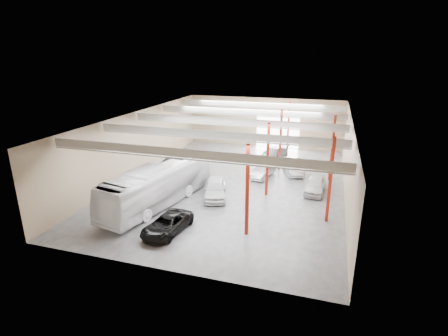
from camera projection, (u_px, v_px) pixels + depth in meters
The scene contains 8 objects.
depot_shell at pixel (237, 136), 35.32m from camera, with size 22.12×32.12×7.06m.
coach_bus at pixel (159, 184), 31.16m from camera, with size 3.05×13.05×3.64m, color white.
black_sedan at pixel (167, 224), 26.38m from camera, with size 2.25×4.88×1.36m, color black.
car_row_a at pixel (215, 188), 32.82m from camera, with size 2.03×5.05×1.72m, color silver.
car_row_b at pixel (263, 171), 38.16m from camera, with size 1.47×4.21×1.39m, color #A3A3A8.
car_row_c at pixel (273, 155), 43.91m from camera, with size 2.27×5.58×1.62m, color slate.
car_right_near at pixel (293, 166), 39.40m from camera, with size 1.70×4.87×1.61m, color #BCBDC1.
car_right_far at pixel (315, 185), 33.94m from camera, with size 1.79×4.44×1.51m, color silver.
Camera 1 is at (9.13, -32.89, 13.03)m, focal length 28.00 mm.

